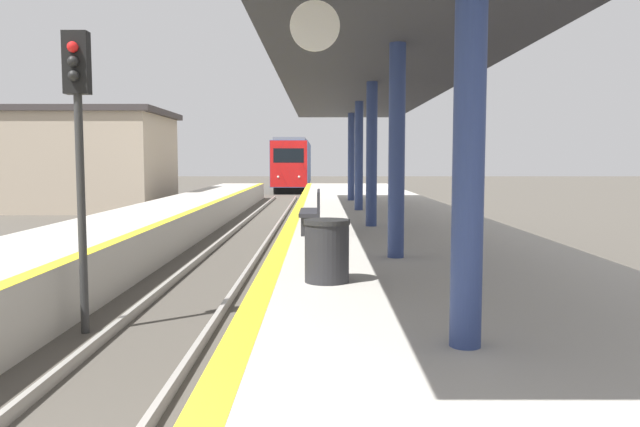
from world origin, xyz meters
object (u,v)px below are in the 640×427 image
at_px(train, 296,165).
at_px(signal_near, 81,124).
at_px(bench, 315,210).
at_px(trash_bin, 329,251).

xyz_separation_m(train, signal_near, (-1.17, -45.89, 0.89)).
height_order(train, bench, train).
distance_m(train, trash_bin, 47.17).
relative_size(train, bench, 9.42).
xyz_separation_m(signal_near, bench, (3.38, 4.37, -1.60)).
bearing_deg(trash_bin, train, 92.98).
xyz_separation_m(trash_bin, bench, (-0.24, 5.57, 0.08)).
distance_m(signal_near, trash_bin, 4.17).
height_order(signal_near, trash_bin, signal_near).
distance_m(train, bench, 41.59).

